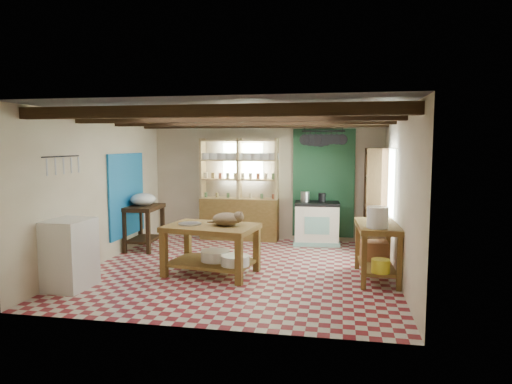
% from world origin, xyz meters
% --- Properties ---
extents(floor, '(5.00, 5.00, 0.02)m').
position_xyz_m(floor, '(0.00, 0.00, -0.01)').
color(floor, maroon).
rests_on(floor, ground).
extents(ceiling, '(5.00, 5.00, 0.02)m').
position_xyz_m(ceiling, '(0.00, 0.00, 2.60)').
color(ceiling, '#48484D').
rests_on(ceiling, wall_back).
extents(wall_back, '(5.00, 0.04, 2.60)m').
position_xyz_m(wall_back, '(0.00, 2.50, 1.30)').
color(wall_back, beige).
rests_on(wall_back, floor).
extents(wall_front, '(5.00, 0.04, 2.60)m').
position_xyz_m(wall_front, '(0.00, -2.50, 1.30)').
color(wall_front, beige).
rests_on(wall_front, floor).
extents(wall_left, '(0.04, 5.00, 2.60)m').
position_xyz_m(wall_left, '(-2.50, 0.00, 1.30)').
color(wall_left, beige).
rests_on(wall_left, floor).
extents(wall_right, '(0.04, 5.00, 2.60)m').
position_xyz_m(wall_right, '(2.50, 0.00, 1.30)').
color(wall_right, beige).
rests_on(wall_right, floor).
extents(ceiling_beams, '(5.00, 3.80, 0.15)m').
position_xyz_m(ceiling_beams, '(0.00, 0.00, 2.48)').
color(ceiling_beams, '#322011').
rests_on(ceiling_beams, ceiling).
extents(blue_wall_patch, '(0.04, 1.40, 1.60)m').
position_xyz_m(blue_wall_patch, '(-2.47, 0.90, 1.10)').
color(blue_wall_patch, '#176AAF').
rests_on(blue_wall_patch, wall_left).
extents(green_wall_patch, '(1.30, 0.04, 2.30)m').
position_xyz_m(green_wall_patch, '(1.25, 2.47, 1.25)').
color(green_wall_patch, '#1E4C2F').
rests_on(green_wall_patch, wall_back).
extents(window_back, '(0.90, 0.02, 0.80)m').
position_xyz_m(window_back, '(-0.50, 2.48, 1.70)').
color(window_back, beige).
rests_on(window_back, wall_back).
extents(window_right, '(0.02, 1.30, 1.20)m').
position_xyz_m(window_right, '(2.48, 1.00, 1.40)').
color(window_right, beige).
rests_on(window_right, wall_right).
extents(utensil_rail, '(0.06, 0.90, 0.28)m').
position_xyz_m(utensil_rail, '(-2.44, -1.20, 1.78)').
color(utensil_rail, black).
rests_on(utensil_rail, wall_left).
extents(pot_rack, '(0.86, 0.12, 0.36)m').
position_xyz_m(pot_rack, '(1.25, 2.05, 2.18)').
color(pot_rack, black).
rests_on(pot_rack, ceiling).
extents(shelving_unit, '(1.70, 0.34, 2.20)m').
position_xyz_m(shelving_unit, '(-0.55, 2.31, 1.10)').
color(shelving_unit, tan).
rests_on(shelving_unit, floor).
extents(tall_rack, '(0.40, 0.86, 2.00)m').
position_xyz_m(tall_rack, '(2.28, 1.80, 1.00)').
color(tall_rack, '#322011').
rests_on(tall_rack, floor).
extents(work_table, '(1.53, 1.14, 0.80)m').
position_xyz_m(work_table, '(-0.41, -0.38, 0.40)').
color(work_table, brown).
rests_on(work_table, floor).
extents(stove, '(0.94, 0.66, 0.89)m').
position_xyz_m(stove, '(1.14, 2.15, 0.44)').
color(stove, white).
rests_on(stove, floor).
extents(prep_table, '(0.61, 0.88, 0.88)m').
position_xyz_m(prep_table, '(-2.20, 1.05, 0.44)').
color(prep_table, '#322011').
rests_on(prep_table, floor).
extents(white_cabinet, '(0.59, 0.70, 1.00)m').
position_xyz_m(white_cabinet, '(-2.22, -1.44, 0.50)').
color(white_cabinet, silver).
rests_on(white_cabinet, floor).
extents(right_counter, '(0.66, 1.24, 0.87)m').
position_xyz_m(right_counter, '(2.18, -0.17, 0.43)').
color(right_counter, brown).
rests_on(right_counter, floor).
extents(cat, '(0.47, 0.36, 0.21)m').
position_xyz_m(cat, '(-0.15, -0.37, 0.90)').
color(cat, '#876D4E').
rests_on(cat, work_table).
extents(steel_tray, '(0.42, 0.42, 0.02)m').
position_xyz_m(steel_tray, '(-0.76, -0.37, 0.81)').
color(steel_tray, '#A7A8AF').
rests_on(steel_tray, work_table).
extents(basin_large, '(0.54, 0.54, 0.16)m').
position_xyz_m(basin_large, '(-0.35, -0.34, 0.29)').
color(basin_large, silver).
rests_on(basin_large, work_table).
extents(basin_small, '(0.51, 0.51, 0.16)m').
position_xyz_m(basin_small, '(0.02, -0.55, 0.29)').
color(basin_small, silver).
rests_on(basin_small, work_table).
extents(kettle_left, '(0.20, 0.20, 0.21)m').
position_xyz_m(kettle_left, '(0.89, 2.13, 0.99)').
color(kettle_left, '#A7A8AF').
rests_on(kettle_left, stove).
extents(kettle_right, '(0.16, 0.16, 0.19)m').
position_xyz_m(kettle_right, '(1.24, 2.16, 0.98)').
color(kettle_right, black).
rests_on(kettle_right, stove).
extents(enamel_bowl, '(0.50, 0.50, 0.25)m').
position_xyz_m(enamel_bowl, '(-2.20, 1.05, 1.00)').
color(enamel_bowl, silver).
rests_on(enamel_bowl, prep_table).
extents(white_bucket, '(0.32, 0.32, 0.31)m').
position_xyz_m(white_bucket, '(2.15, -0.52, 1.02)').
color(white_bucket, silver).
rests_on(white_bucket, right_counter).
extents(wicker_basket, '(0.44, 0.36, 0.30)m').
position_xyz_m(wicker_basket, '(2.17, 0.13, 0.38)').
color(wicker_basket, '#A96B44').
rests_on(wicker_basket, right_counter).
extents(yellow_tub, '(0.28, 0.28, 0.20)m').
position_xyz_m(yellow_tub, '(2.20, -0.62, 0.33)').
color(yellow_tub, yellow).
rests_on(yellow_tub, right_counter).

